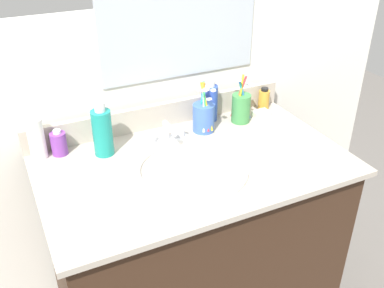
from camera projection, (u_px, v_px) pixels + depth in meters
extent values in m
cube|color=#382316|center=(194.00, 261.00, 1.67)|extent=(0.96, 0.55, 0.85)
cube|color=#B2A899|center=(195.00, 164.00, 1.45)|extent=(1.00, 0.60, 0.02)
cube|color=#B2A899|center=(161.00, 115.00, 1.65)|extent=(1.00, 0.02, 0.09)
cube|color=white|center=(158.00, 165.00, 1.83)|extent=(2.10, 0.04, 1.30)
torus|color=white|center=(191.00, 169.00, 1.40)|extent=(0.37, 0.37, 0.02)
ellipsoid|color=white|center=(191.00, 180.00, 1.42)|extent=(0.32, 0.32, 0.11)
cylinder|color=#B2B5BA|center=(191.00, 189.00, 1.44)|extent=(0.04, 0.04, 0.01)
cube|color=silver|center=(167.00, 140.00, 1.56)|extent=(0.16, 0.05, 0.01)
cylinder|color=silver|center=(166.00, 131.00, 1.54)|extent=(0.02, 0.02, 0.06)
cylinder|color=silver|center=(170.00, 128.00, 1.50)|extent=(0.02, 0.09, 0.02)
cylinder|color=silver|center=(152.00, 138.00, 1.52)|extent=(0.03, 0.03, 0.04)
cylinder|color=silver|center=(181.00, 131.00, 1.57)|extent=(0.03, 0.03, 0.04)
cylinder|color=white|center=(36.00, 139.00, 1.44)|extent=(0.05, 0.05, 0.14)
cone|color=white|center=(32.00, 115.00, 1.39)|extent=(0.03, 0.03, 0.03)
cylinder|color=teal|center=(103.00, 133.00, 1.45)|extent=(0.07, 0.07, 0.16)
cylinder|color=white|center=(100.00, 107.00, 1.41)|extent=(0.03, 0.03, 0.03)
cylinder|color=gold|center=(264.00, 99.00, 1.78)|extent=(0.04, 0.04, 0.08)
cylinder|color=black|center=(265.00, 89.00, 1.76)|extent=(0.03, 0.03, 0.01)
cylinder|color=#7A3899|center=(59.00, 144.00, 1.47)|extent=(0.05, 0.05, 0.08)
cylinder|color=white|center=(57.00, 132.00, 1.45)|extent=(0.03, 0.03, 0.01)
cylinder|color=#2D4CB2|center=(209.00, 103.00, 1.68)|extent=(0.06, 0.06, 0.14)
cylinder|color=white|center=(210.00, 83.00, 1.64)|extent=(0.04, 0.04, 0.02)
cylinder|color=#3F66B7|center=(204.00, 118.00, 1.61)|extent=(0.08, 0.08, 0.10)
cylinder|color=green|center=(205.00, 107.00, 1.57)|extent=(0.02, 0.05, 0.18)
cube|color=white|center=(207.00, 89.00, 1.52)|extent=(0.01, 0.02, 0.01)
cylinder|color=#D8333F|center=(205.00, 111.00, 1.58)|extent=(0.01, 0.06, 0.15)
cube|color=white|center=(209.00, 99.00, 1.53)|extent=(0.01, 0.02, 0.01)
cylinder|color=#26B2B2|center=(201.00, 107.00, 1.60)|extent=(0.02, 0.03, 0.16)
cube|color=white|center=(199.00, 89.00, 1.57)|extent=(0.01, 0.02, 0.01)
cylinder|color=orange|center=(204.00, 104.00, 1.60)|extent=(0.03, 0.04, 0.18)
cube|color=white|center=(205.00, 82.00, 1.57)|extent=(0.01, 0.02, 0.01)
cylinder|color=yellow|center=(207.00, 107.00, 1.58)|extent=(0.03, 0.06, 0.18)
cube|color=white|center=(213.00, 90.00, 1.52)|extent=(0.01, 0.02, 0.01)
cylinder|color=white|center=(204.00, 107.00, 1.57)|extent=(0.03, 0.06, 0.18)
cube|color=white|center=(204.00, 91.00, 1.51)|extent=(0.01, 0.02, 0.01)
cylinder|color=#3F8C47|center=(241.00, 108.00, 1.67)|extent=(0.07, 0.07, 0.11)
cylinder|color=#D8333F|center=(239.00, 97.00, 1.65)|extent=(0.04, 0.05, 0.18)
cube|color=white|center=(233.00, 77.00, 1.63)|extent=(0.01, 0.02, 0.01)
cylinder|color=#26B2B2|center=(244.00, 100.00, 1.66)|extent=(0.06, 0.02, 0.15)
cube|color=white|center=(249.00, 84.00, 1.65)|extent=(0.01, 0.02, 0.01)
cylinder|color=yellow|center=(240.00, 98.00, 1.64)|extent=(0.04, 0.02, 0.18)
cube|color=white|center=(239.00, 80.00, 1.59)|extent=(0.01, 0.02, 0.01)
cylinder|color=blue|center=(245.00, 100.00, 1.66)|extent=(0.05, 0.03, 0.15)
cube|color=white|center=(252.00, 85.00, 1.63)|extent=(0.01, 0.02, 0.01)
cube|color=white|center=(261.00, 114.00, 1.73)|extent=(0.06, 0.04, 0.02)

